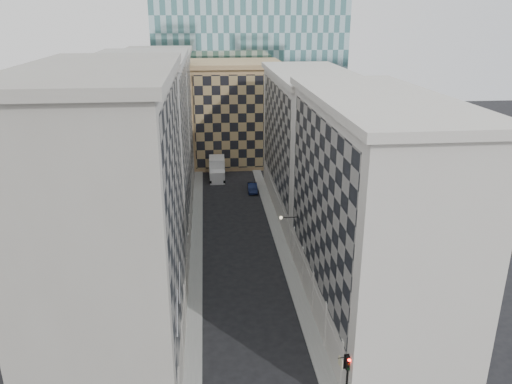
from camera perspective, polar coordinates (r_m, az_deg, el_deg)
sidewalk_west at (r=61.65m, az=-6.84°, el=-6.37°), size 1.50×100.00×0.15m
sidewalk_east at (r=62.23m, az=2.92°, el=-5.99°), size 1.50×100.00×0.15m
bldg_left_a at (r=40.15m, az=-15.94°, el=-3.40°), size 10.80×22.80×23.70m
bldg_left_b at (r=60.92m, az=-12.54°, el=4.29°), size 10.80×22.80×22.70m
bldg_left_c at (r=82.34m, az=-10.87°, el=8.03°), size 10.80×22.80×21.70m
bldg_right_a at (r=46.02m, az=12.88°, el=-2.14°), size 10.80×26.80×20.70m
bldg_right_b at (r=71.01m, az=6.15°, el=5.61°), size 10.80×28.80×19.70m
tan_block at (r=95.09m, az=-2.35°, el=9.07°), size 16.80×14.80×18.80m
church_tower at (r=107.43m, az=-4.10°, el=19.67°), size 7.20×7.20×51.50m
flagpoles_left at (r=36.82m, az=-8.86°, el=-11.75°), size 0.10×6.33×2.33m
bracket_lamp at (r=54.19m, az=3.06°, el=-2.94°), size 1.98×0.36×0.36m
traffic_light at (r=38.12m, az=10.42°, el=-19.37°), size 0.55×0.46×4.33m
box_truck at (r=86.47m, az=-4.47°, el=2.54°), size 2.73×6.53×3.56m
dark_car at (r=79.94m, az=-0.41°, el=0.49°), size 1.61×4.24×1.38m
shop_sign at (r=37.76m, az=9.66°, el=-18.61°), size 0.82×0.72×0.80m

